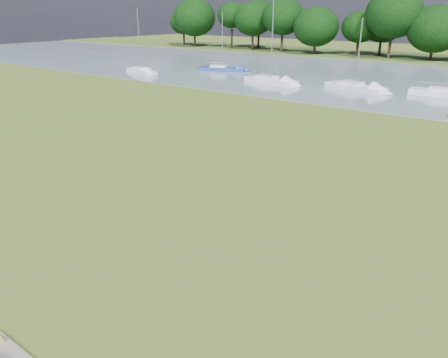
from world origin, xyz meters
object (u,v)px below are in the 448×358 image
Objects in this scene: sailboat_4 at (355,85)px; sailboat_5 at (141,69)px; sailboat_3 at (270,79)px; sailboat_6 at (222,68)px.

sailboat_4 is 30.09m from sailboat_5.
sailboat_5 reaches higher than sailboat_4.
sailboat_3 is 19.87m from sailboat_5.
sailboat_5 is (-19.62, -3.16, -0.05)m from sailboat_3.
sailboat_6 is at bearing -173.04° from sailboat_4.
sailboat_4 is at bearing -32.28° from sailboat_6.
sailboat_3 is 1.17× the size of sailboat_5.
sailboat_5 is at bearing -153.67° from sailboat_4.
sailboat_6 is at bearing 164.78° from sailboat_3.
sailboat_5 is 11.78m from sailboat_6.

